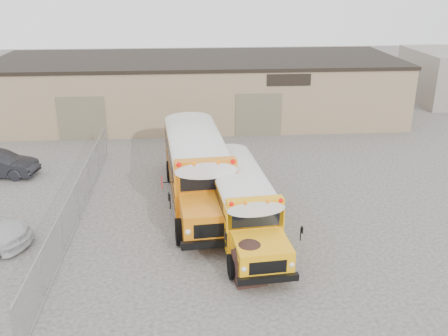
{
  "coord_description": "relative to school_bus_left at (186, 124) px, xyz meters",
  "views": [
    {
      "loc": [
        -0.87,
        -18.06,
        10.6
      ],
      "look_at": [
        0.85,
        4.9,
        1.6
      ],
      "focal_mm": 40.0,
      "sensor_mm": 36.0,
      "label": 1
    }
  ],
  "objects": [
    {
      "name": "school_bus_right",
      "position": [
        1.86,
        -4.62,
        -0.33
      ],
      "size": [
        3.08,
        9.35,
        2.69
      ],
      "color": "#FFAA0E",
      "rests_on": "ground"
    },
    {
      "name": "warehouse",
      "position": [
        1.01,
        8.21,
        0.49
      ],
      "size": [
        30.2,
        10.2,
        4.67
      ],
      "color": "#887154",
      "rests_on": "ground"
    },
    {
      "name": "tarp_bundle",
      "position": [
        2.23,
        -14.29,
        -1.02
      ],
      "size": [
        1.27,
        1.23,
        1.67
      ],
      "color": "black",
      "rests_on": "ground"
    },
    {
      "name": "chainlink_fence",
      "position": [
        -4.99,
        -8.78,
        -0.98
      ],
      "size": [
        0.07,
        18.07,
        1.81
      ],
      "color": "#92949A",
      "rests_on": "ground"
    },
    {
      "name": "school_bus_left",
      "position": [
        0.0,
        0.0,
        0.0
      ],
      "size": [
        3.66,
        11.29,
        3.25
      ],
      "color": "orange",
      "rests_on": "ground"
    },
    {
      "name": "ground",
      "position": [
        1.01,
        -11.78,
        -1.88
      ],
      "size": [
        120.0,
        120.0,
        0.0
      ],
      "primitive_type": "plane",
      "color": "#3E3C39",
      "rests_on": "ground"
    }
  ]
}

